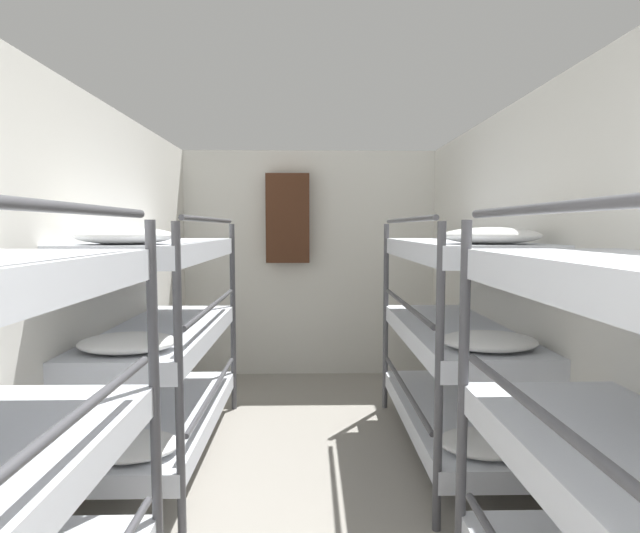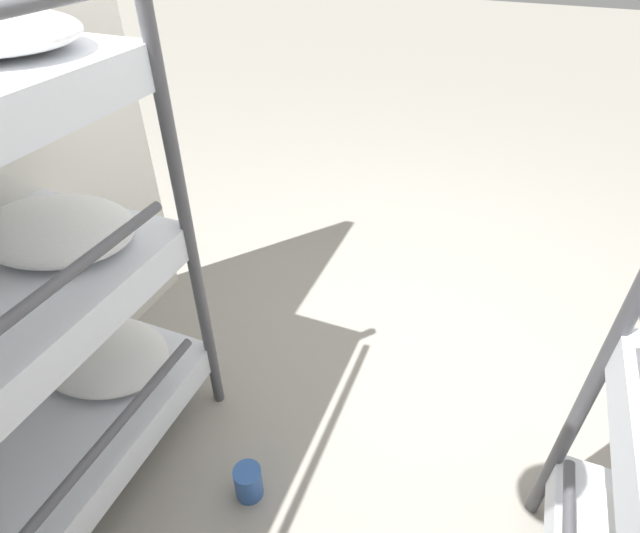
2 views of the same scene
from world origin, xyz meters
TOP-DOWN VIEW (x-y plane):
  - ground_plane at (0.00, 0.00)m, footprint 20.00×20.00m
  - tin_can at (0.32, 0.90)m, footprint 0.10×0.10m

SIDE VIEW (x-z plane):
  - ground_plane at x=0.00m, z-range 0.00..0.00m
  - tin_can at x=0.32m, z-range 0.00..0.14m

